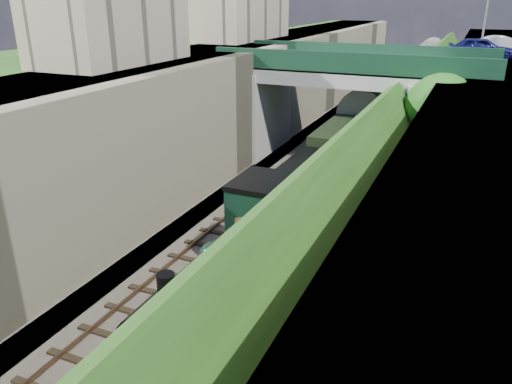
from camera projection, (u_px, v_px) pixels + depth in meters
trackbed at (325, 180)px, 29.08m from camera, size 10.00×90.00×0.20m
retaining_wall at (239, 115)px, 29.89m from camera, size 1.00×90.00×7.00m
street_plateau_left at (189, 110)px, 31.20m from camera, size 6.00×90.00×7.00m
embankment_slope at (415, 154)px, 25.01m from camera, size 5.00×90.00×6.66m
track_left at (293, 173)px, 29.77m from camera, size 2.50×90.00×0.20m
track_right at (345, 181)px, 28.58m from camera, size 2.50×90.00×0.20m
road_bridge at (361, 101)px, 30.68m from camera, size 16.00×6.40×7.25m
building_near at (111, 21)px, 24.26m from camera, size 4.00×8.00×4.00m
tree at (443, 112)px, 25.36m from camera, size 3.60×3.80×6.60m
lamppost at (488, 5)px, 32.17m from camera, size 0.87×0.15×6.00m
car_blue at (481, 48)px, 32.24m from camera, size 4.29×1.96×1.43m
car_silver at (504, 47)px, 33.61m from camera, size 4.34×1.96×1.38m
locomotive at (238, 273)px, 15.92m from camera, size 3.10×10.22×3.83m
tender at (309, 200)px, 22.29m from camera, size 2.70×6.00×3.05m
coach_front at (369, 127)px, 32.87m from camera, size 2.90×18.00×3.70m
coach_middle at (409, 84)px, 48.88m from camera, size 2.90×18.00×3.70m
coach_rear at (429, 63)px, 64.90m from camera, size 2.90×18.00×3.70m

